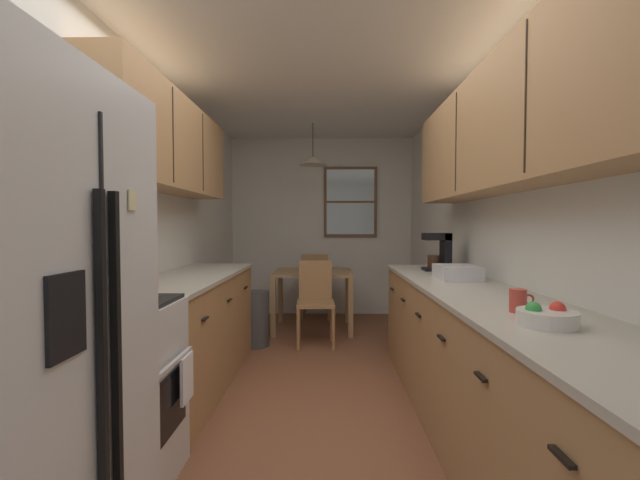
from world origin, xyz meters
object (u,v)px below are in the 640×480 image
object	(u,v)px
dining_chair_near	(315,298)
storage_canister	(149,276)
microwave_over_range	(75,139)
stove_range	(103,395)
dining_chair_far	(316,282)
dining_table	(313,280)
fruit_bowl	(547,316)
trash_bin	(254,319)
dish_rack	(457,272)
coffee_maker	(440,251)
mug_by_coffeemaker	(518,301)
table_serving_bowl	(314,268)

from	to	relation	value
dining_chair_near	storage_canister	xyz separation A→B (m)	(-0.96, -1.99, 0.49)
microwave_over_range	stove_range	bearing A→B (deg)	-0.03
dining_chair_far	dining_table	bearing A→B (deg)	-91.38
storage_canister	dining_chair_far	bearing A→B (deg)	73.94
dining_table	fruit_bowl	size ratio (longest dim) A/B	4.26
stove_range	trash_bin	xyz separation A→B (m)	(0.29, 2.42, -0.18)
fruit_bowl	dining_table	bearing A→B (deg)	106.63
microwave_over_range	dish_rack	xyz separation A→B (m)	(2.14, 1.07, -0.75)
dining_chair_far	trash_bin	bearing A→B (deg)	-115.19
coffee_maker	mug_by_coffeemaker	bearing A→B (deg)	-93.80
dining_table	coffee_maker	xyz separation A→B (m)	(1.16, -1.50, 0.46)
fruit_bowl	dish_rack	bearing A→B (deg)	86.40
dish_rack	stove_range	bearing A→B (deg)	-152.26
stove_range	dining_chair_far	bearing A→B (deg)	76.24
microwave_over_range	trash_bin	world-z (taller)	microwave_over_range
trash_bin	fruit_bowl	xyz separation A→B (m)	(1.65, -2.75, 0.64)
stove_range	dining_chair_near	world-z (taller)	stove_range
dining_chair_near	mug_by_coffeemaker	world-z (taller)	mug_by_coffeemaker
coffee_maker	dish_rack	size ratio (longest dim) A/B	0.96
fruit_bowl	table_serving_bowl	size ratio (longest dim) A/B	1.15
coffee_maker	trash_bin	bearing A→B (deg)	156.03
microwave_over_range	table_serving_bowl	distance (m)	3.52
dining_table	dining_chair_near	size ratio (longest dim) A/B	1.06
dining_table	trash_bin	size ratio (longest dim) A/B	1.63
stove_range	dining_table	distance (m)	3.27
microwave_over_range	dining_chair_near	size ratio (longest dim) A/B	0.64
stove_range	coffee_maker	xyz separation A→B (m)	(2.06, 1.64, 0.60)
dining_chair_far	fruit_bowl	bearing A→B (deg)	-75.93
dining_chair_near	coffee_maker	distance (m)	1.53
dining_chair_near	trash_bin	distance (m)	0.70
dish_rack	storage_canister	bearing A→B (deg)	-165.53
trash_bin	coffee_maker	world-z (taller)	coffee_maker
storage_canister	table_serving_bowl	distance (m)	2.85
coffee_maker	table_serving_bowl	xyz separation A→B (m)	(-1.14, 1.59, -0.31)
coffee_maker	fruit_bowl	xyz separation A→B (m)	(-0.12, -1.97, -0.13)
dining_chair_far	table_serving_bowl	xyz separation A→B (m)	(-0.00, -0.52, 0.26)
dining_chair_near	stove_range	bearing A→B (deg)	-110.61
coffee_maker	dish_rack	xyz separation A→B (m)	(-0.03, -0.57, -0.12)
storage_canister	coffee_maker	bearing A→B (deg)	27.98
dining_table	dining_chair_near	bearing A→B (deg)	-85.45
microwave_over_range	dining_chair_far	world-z (taller)	microwave_over_range
trash_bin	dining_table	bearing A→B (deg)	49.65
table_serving_bowl	dining_chair_far	bearing A→B (deg)	89.62
mug_by_coffeemaker	table_serving_bowl	world-z (taller)	mug_by_coffeemaker
microwave_over_range	mug_by_coffeemaker	xyz separation A→B (m)	(2.06, -0.08, -0.75)
dining_chair_far	dining_chair_near	bearing A→B (deg)	-88.41
trash_bin	microwave_over_range	bearing A→B (deg)	-99.56
trash_bin	dish_rack	world-z (taller)	dish_rack
microwave_over_range	dining_chair_far	xyz separation A→B (m)	(1.03, 3.75, -1.20)
table_serving_bowl	trash_bin	bearing A→B (deg)	-127.55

